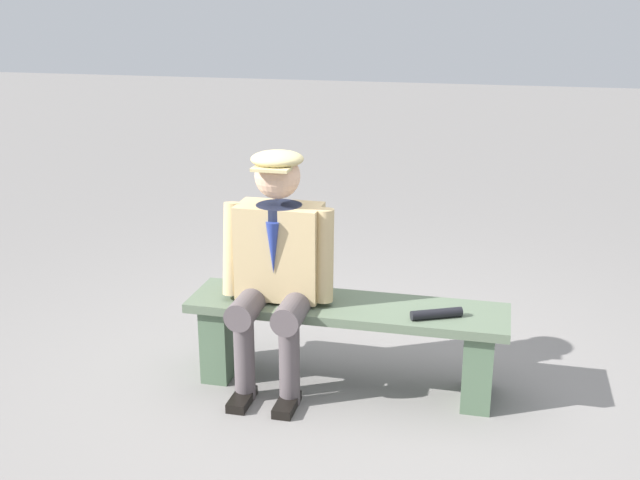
% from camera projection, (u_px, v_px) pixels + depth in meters
% --- Properties ---
extents(ground_plane, '(30.00, 30.00, 0.00)m').
position_uv_depth(ground_plane, '(346.00, 384.00, 4.34)').
color(ground_plane, gray).
extents(bench, '(1.72, 0.43, 0.48)m').
position_uv_depth(bench, '(346.00, 331.00, 4.24)').
color(bench, '#586852').
rests_on(bench, ground).
extents(seated_man, '(0.61, 0.58, 1.30)m').
position_uv_depth(seated_man, '(277.00, 259.00, 4.14)').
color(seated_man, tan).
rests_on(seated_man, ground).
extents(rolled_magazine, '(0.27, 0.16, 0.05)m').
position_uv_depth(rolled_magazine, '(437.00, 314.00, 4.00)').
color(rolled_magazine, black).
rests_on(rolled_magazine, bench).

